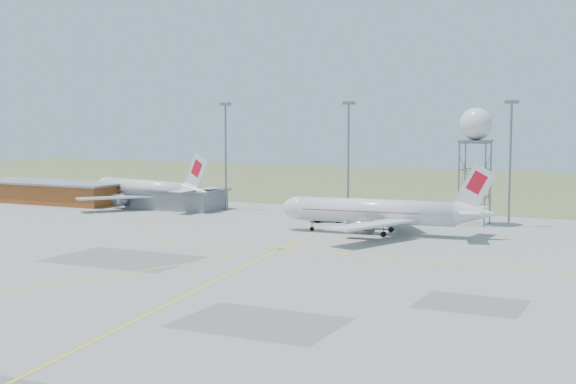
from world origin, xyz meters
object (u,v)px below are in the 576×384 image
at_px(fire_truck, 338,211).
at_px(radar_tower, 475,159).
at_px(airliner_far, 147,190).
at_px(baggage_tug, 73,203).
at_px(airliner_main, 379,212).

bearing_deg(fire_truck, radar_tower, -14.24).
xyz_separation_m(airliner_far, baggage_tug, (-14.80, -4.68, -2.80)).
height_order(airliner_main, baggage_tug, airliner_main).
bearing_deg(airliner_main, airliner_far, -21.50).
distance_m(radar_tower, baggage_tug, 79.98).
relative_size(airliner_main, radar_tower, 1.70).
relative_size(radar_tower, fire_truck, 1.93).
height_order(airliner_main, fire_truck, airliner_main).
bearing_deg(airliner_main, radar_tower, -127.36).
bearing_deg(baggage_tug, radar_tower, 11.69).
height_order(airliner_far, baggage_tug, airliner_far).
bearing_deg(airliner_main, fire_truck, -50.11).
distance_m(fire_truck, baggage_tug, 57.27).
bearing_deg(radar_tower, fire_truck, -164.28).
xyz_separation_m(airliner_far, radar_tower, (64.23, 2.06, 7.46)).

